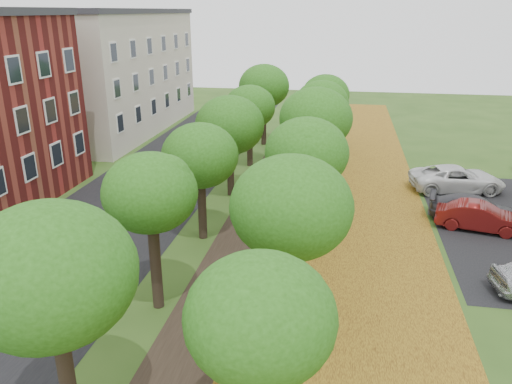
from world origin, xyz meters
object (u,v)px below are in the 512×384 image
at_px(car_white, 457,179).
at_px(bench, 229,357).
at_px(car_red, 480,217).
at_px(car_grey, 475,209).

bearing_deg(car_white, bench, 141.45).
relative_size(bench, car_white, 0.37).
distance_m(car_red, car_grey, 1.08).
bearing_deg(car_white, car_red, 170.16).
bearing_deg(car_red, bench, 153.21).
height_order(car_grey, car_white, car_white).
xyz_separation_m(bench, car_red, (9.86, 12.21, 0.21)).
bearing_deg(bench, car_red, -49.03).
bearing_deg(bench, car_white, -38.79).
distance_m(car_grey, car_white, 4.73).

